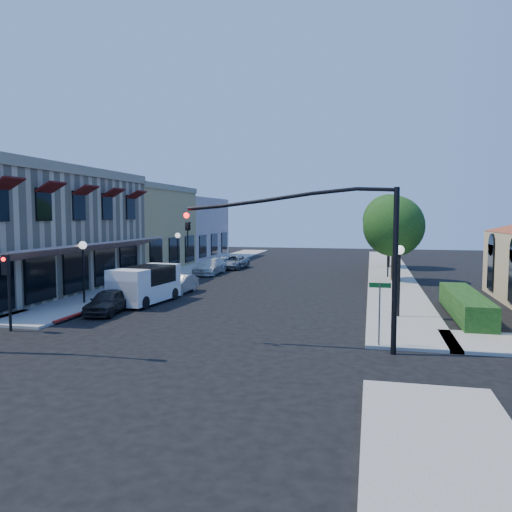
% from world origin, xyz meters
% --- Properties ---
extents(ground, '(120.00, 120.00, 0.00)m').
position_xyz_m(ground, '(0.00, 0.00, 0.00)').
color(ground, black).
rests_on(ground, ground).
extents(sidewalk_left, '(3.50, 50.00, 0.12)m').
position_xyz_m(sidewalk_left, '(-8.75, 27.00, 0.06)').
color(sidewalk_left, gray).
rests_on(sidewalk_left, ground).
extents(sidewalk_right, '(3.50, 50.00, 0.12)m').
position_xyz_m(sidewalk_right, '(8.75, 27.00, 0.06)').
color(sidewalk_right, gray).
rests_on(sidewalk_right, ground).
extents(curb_red_strip, '(0.25, 10.00, 0.06)m').
position_xyz_m(curb_red_strip, '(-6.90, 8.00, 0.00)').
color(curb_red_strip, maroon).
rests_on(curb_red_strip, ground).
extents(corner_brick_building, '(11.77, 18.20, 8.10)m').
position_xyz_m(corner_brick_building, '(-15.45, 11.00, 4.01)').
color(corner_brick_building, '#C6AF86').
rests_on(corner_brick_building, ground).
extents(yellow_stucco_building, '(10.00, 12.00, 7.60)m').
position_xyz_m(yellow_stucco_building, '(-15.50, 26.00, 3.80)').
color(yellow_stucco_building, '#AE8A4E').
rests_on(yellow_stucco_building, ground).
extents(pink_stucco_building, '(10.00, 12.00, 7.00)m').
position_xyz_m(pink_stucco_building, '(-15.50, 38.00, 3.50)').
color(pink_stucco_building, '#CDA29B').
rests_on(pink_stucco_building, ground).
extents(hedge, '(1.40, 8.00, 1.10)m').
position_xyz_m(hedge, '(11.70, 9.00, 0.00)').
color(hedge, '#133E11').
rests_on(hedge, ground).
extents(street_tree_a, '(4.56, 4.56, 6.48)m').
position_xyz_m(street_tree_a, '(8.80, 22.00, 4.19)').
color(street_tree_a, '#352615').
rests_on(street_tree_a, ground).
extents(street_tree_b, '(4.94, 4.94, 7.02)m').
position_xyz_m(street_tree_b, '(8.80, 32.00, 4.54)').
color(street_tree_b, '#352615').
rests_on(street_tree_b, ground).
extents(signal_mast_arm, '(8.01, 0.39, 6.00)m').
position_xyz_m(signal_mast_arm, '(5.86, 1.50, 4.09)').
color(signal_mast_arm, black).
rests_on(signal_mast_arm, ground).
extents(secondary_signal, '(0.28, 0.42, 3.32)m').
position_xyz_m(secondary_signal, '(-8.00, 1.41, 2.32)').
color(secondary_signal, black).
rests_on(secondary_signal, ground).
extents(street_name_sign, '(0.80, 0.06, 2.50)m').
position_xyz_m(street_name_sign, '(7.50, 2.20, 1.70)').
color(street_name_sign, '#595B5E').
rests_on(street_name_sign, ground).
extents(lamppost_left_near, '(0.44, 0.44, 3.57)m').
position_xyz_m(lamppost_left_near, '(-8.50, 8.00, 2.74)').
color(lamppost_left_near, black).
rests_on(lamppost_left_near, ground).
extents(lamppost_left_far, '(0.44, 0.44, 3.57)m').
position_xyz_m(lamppost_left_far, '(-8.50, 22.00, 2.74)').
color(lamppost_left_far, black).
rests_on(lamppost_left_far, ground).
extents(lamppost_right_near, '(0.44, 0.44, 3.57)m').
position_xyz_m(lamppost_right_near, '(8.50, 8.00, 2.74)').
color(lamppost_right_near, black).
rests_on(lamppost_right_near, ground).
extents(lamppost_right_far, '(0.44, 0.44, 3.57)m').
position_xyz_m(lamppost_right_far, '(8.50, 24.00, 2.74)').
color(lamppost_right_far, black).
rests_on(lamppost_right_far, ground).
extents(white_van, '(2.55, 4.92, 2.09)m').
position_xyz_m(white_van, '(-5.34, 9.13, 1.21)').
color(white_van, white).
rests_on(white_van, ground).
extents(parked_car_a, '(1.84, 3.75, 1.23)m').
position_xyz_m(parked_car_a, '(-5.90, 6.00, 0.61)').
color(parked_car_a, black).
rests_on(parked_car_a, ground).
extents(parked_car_b, '(1.38, 3.67, 1.20)m').
position_xyz_m(parked_car_b, '(-4.80, 13.00, 0.60)').
color(parked_car_b, '#9C9FA1').
rests_on(parked_car_b, ground).
extents(parked_car_c, '(1.94, 4.70, 1.36)m').
position_xyz_m(parked_car_c, '(-6.20, 23.41, 0.68)').
color(parked_car_c, silver).
rests_on(parked_car_c, ground).
extents(parked_car_d, '(2.32, 4.56, 1.23)m').
position_xyz_m(parked_car_d, '(-5.44, 28.22, 0.62)').
color(parked_car_d, gray).
rests_on(parked_car_d, ground).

